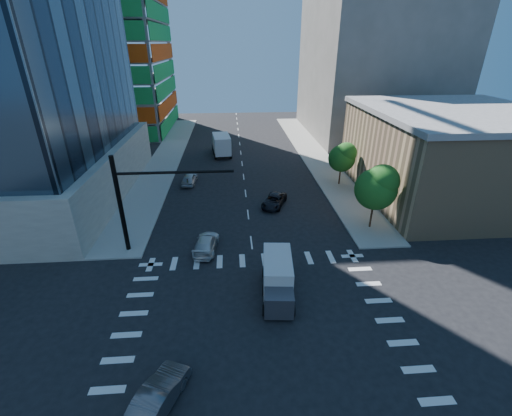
{
  "coord_description": "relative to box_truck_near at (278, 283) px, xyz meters",
  "views": [
    {
      "loc": [
        -1.66,
        -16.29,
        17.48
      ],
      "look_at": [
        0.15,
        8.0,
        5.65
      ],
      "focal_mm": 24.0,
      "sensor_mm": 36.0,
      "label": 1
    }
  ],
  "objects": [
    {
      "name": "ground",
      "position": [
        -1.5,
        -4.13,
        -1.25
      ],
      "size": [
        160.0,
        160.0,
        0.0
      ],
      "primitive_type": "plane",
      "color": "black",
      "rests_on": "ground"
    },
    {
      "name": "road_markings",
      "position": [
        -1.5,
        -4.13,
        -1.25
      ],
      "size": [
        20.0,
        20.0,
        0.01
      ],
      "primitive_type": "cube",
      "color": "silver",
      "rests_on": "ground"
    },
    {
      "name": "sidewalk_ne",
      "position": [
        11.0,
        35.87,
        -1.18
      ],
      "size": [
        5.0,
        60.0,
        0.15
      ],
      "primitive_type": "cube",
      "color": "gray",
      "rests_on": "ground"
    },
    {
      "name": "sidewalk_nw",
      "position": [
        -14.0,
        35.87,
        -1.18
      ],
      "size": [
        5.0,
        60.0,
        0.15
      ],
      "primitive_type": "cube",
      "color": "gray",
      "rests_on": "ground"
    },
    {
      "name": "construction_building",
      "position": [
        -28.92,
        57.8,
        23.36
      ],
      "size": [
        25.16,
        34.5,
        70.6
      ],
      "color": "slate",
      "rests_on": "ground"
    },
    {
      "name": "commercial_building",
      "position": [
        23.5,
        17.87,
        4.06
      ],
      "size": [
        20.5,
        22.5,
        10.6
      ],
      "color": "tan",
      "rests_on": "ground"
    },
    {
      "name": "bg_building_ne",
      "position": [
        25.5,
        50.87,
        12.75
      ],
      "size": [
        24.0,
        30.0,
        28.0
      ],
      "primitive_type": "cube",
      "color": "#64605A",
      "rests_on": "ground"
    },
    {
      "name": "signal_mast_nw",
      "position": [
        -11.5,
        7.37,
        4.24
      ],
      "size": [
        10.2,
        0.4,
        9.0
      ],
      "color": "black",
      "rests_on": "sidewalk_nw"
    },
    {
      "name": "tree_south",
      "position": [
        11.13,
        9.77,
        3.43
      ],
      "size": [
        4.16,
        4.16,
        6.82
      ],
      "color": "#382316",
      "rests_on": "sidewalk_ne"
    },
    {
      "name": "tree_north",
      "position": [
        11.43,
        21.77,
        2.73
      ],
      "size": [
        3.54,
        3.52,
        5.78
      ],
      "color": "#382316",
      "rests_on": "sidewalk_ne"
    },
    {
      "name": "car_nb_far",
      "position": [
        1.7,
        15.96,
        -0.6
      ],
      "size": [
        3.81,
        5.16,
        1.3
      ],
      "primitive_type": "imported",
      "rotation": [
        0.0,
        0.0,
        -0.4
      ],
      "color": "black",
      "rests_on": "ground"
    },
    {
      "name": "car_sb_near",
      "position": [
        -5.76,
        6.92,
        -0.56
      ],
      "size": [
        2.52,
        4.97,
        1.38
      ],
      "primitive_type": "imported",
      "rotation": [
        0.0,
        0.0,
        3.01
      ],
      "color": "silver",
      "rests_on": "ground"
    },
    {
      "name": "car_sb_mid",
      "position": [
        -8.97,
        23.76,
        -0.52
      ],
      "size": [
        2.1,
        4.46,
        1.48
      ],
      "primitive_type": "imported",
      "rotation": [
        0.0,
        0.0,
        3.06
      ],
      "color": "#ABADB3",
      "rests_on": "ground"
    },
    {
      "name": "car_sb_cross",
      "position": [
        -7.43,
        -8.33,
        -0.5
      ],
      "size": [
        3.22,
        4.86,
        1.52
      ],
      "primitive_type": "imported",
      "rotation": [
        0.0,
        0.0,
        2.76
      ],
      "color": "#505055",
      "rests_on": "ground"
    },
    {
      "name": "box_truck_near",
      "position": [
        0.0,
        0.0,
        0.0
      ],
      "size": [
        2.79,
        5.59,
        2.83
      ],
      "rotation": [
        0.0,
        0.0,
        -0.09
      ],
      "color": "black",
      "rests_on": "ground"
    },
    {
      "name": "box_truck_far",
      "position": [
        -4.86,
        37.35,
        0.3
      ],
      "size": [
        3.61,
        6.99,
        3.52
      ],
      "rotation": [
        0.0,
        0.0,
        3.26
      ],
      "color": "black",
      "rests_on": "ground"
    }
  ]
}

